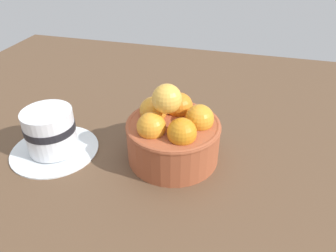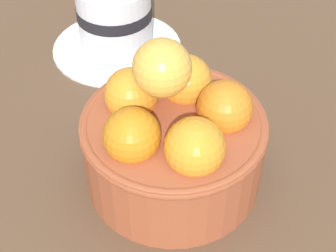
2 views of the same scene
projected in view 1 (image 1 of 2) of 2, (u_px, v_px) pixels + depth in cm
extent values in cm
cube|color=brown|center=(173.00, 166.00, 58.99)|extent=(135.25, 113.43, 4.42)
cylinder|color=#9E4C2D|center=(173.00, 141.00, 55.78)|extent=(16.15, 16.15, 7.27)
torus|color=#9E4C2D|center=(173.00, 125.00, 54.00)|extent=(16.35, 16.35, 1.00)
sphere|color=orange|center=(153.00, 110.00, 55.46)|extent=(4.86, 4.86, 4.86)
sphere|color=orange|center=(151.00, 127.00, 51.16)|extent=(4.81, 4.81, 4.81)
sphere|color=orange|center=(182.00, 133.00, 49.75)|extent=(4.76, 4.76, 4.76)
sphere|color=orange|center=(199.00, 119.00, 53.18)|extent=(4.93, 4.93, 4.93)
sphere|color=orange|center=(181.00, 106.00, 56.71)|extent=(4.85, 4.85, 4.85)
sphere|color=gold|center=(167.00, 99.00, 50.53)|extent=(4.87, 4.87, 4.87)
cylinder|color=white|center=(55.00, 149.00, 59.13)|extent=(15.99, 15.99, 0.60)
cylinder|color=white|center=(50.00, 130.00, 56.78)|extent=(8.85, 8.85, 7.91)
cylinder|color=black|center=(49.00, 127.00, 56.35)|extent=(9.01, 9.01, 1.42)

